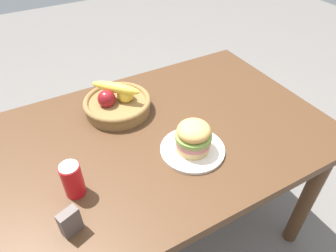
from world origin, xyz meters
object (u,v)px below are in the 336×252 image
plate (192,149)px  fruit_basket (117,103)px  sandwich (193,136)px  napkin_holder (70,222)px  soda_can (73,180)px

plate → fruit_basket: size_ratio=0.84×
sandwich → napkin_holder: sandwich is taller
plate → fruit_basket: 0.40m
sandwich → fruit_basket: fruit_basket is taller
soda_can → fruit_basket: size_ratio=0.43×
soda_can → fruit_basket: bearing=50.2°
sandwich → soda_can: (-0.44, 0.02, -0.01)m
plate → fruit_basket: fruit_basket is taller
sandwich → soda_can: 0.44m
sandwich → fruit_basket: bearing=112.3°
plate → napkin_holder: napkin_holder is taller
soda_can → fruit_basket: 0.45m
plate → soda_can: (-0.44, 0.02, 0.06)m
fruit_basket → napkin_holder: size_ratio=3.22×
plate → soda_can: 0.44m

